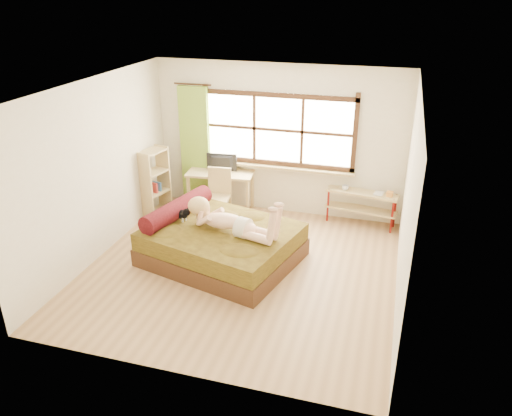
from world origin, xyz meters
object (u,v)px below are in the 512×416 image
(desk, at_px, (220,177))
(woman, at_px, (229,212))
(kitten, at_px, (180,213))
(pipe_shelf, at_px, (362,201))
(chair, at_px, (219,192))
(bookshelf, at_px, (155,182))
(bed, at_px, (219,242))

(desk, bearing_deg, woman, -71.66)
(woman, distance_m, desk, 1.97)
(kitten, bearing_deg, pipe_shelf, 48.19)
(woman, bearing_deg, chair, 130.74)
(kitten, xyz_separation_m, chair, (0.17, 1.28, -0.14))
(bookshelf, bearing_deg, bed, -22.75)
(pipe_shelf, height_order, bookshelf, bookshelf)
(desk, relative_size, bookshelf, 1.01)
(kitten, relative_size, bookshelf, 0.26)
(bookshelf, bearing_deg, chair, 20.56)
(woman, height_order, kitten, woman)
(chair, distance_m, pipe_shelf, 2.53)
(kitten, height_order, chair, chair)
(kitten, distance_m, desk, 1.64)
(bed, relative_size, chair, 2.66)
(kitten, height_order, pipe_shelf, kitten)
(bed, xyz_separation_m, woman, (0.20, -0.06, 0.57))
(woman, xyz_separation_m, bookshelf, (-1.87, 1.28, -0.23))
(chair, height_order, pipe_shelf, chair)
(pipe_shelf, bearing_deg, kitten, -137.77)
(woman, height_order, bookshelf, bookshelf)
(desk, bearing_deg, pipe_shelf, -2.86)
(desk, relative_size, chair, 1.33)
(desk, distance_m, pipe_shelf, 2.59)
(woman, xyz_separation_m, chair, (-0.70, 1.43, -0.33))
(woman, distance_m, kitten, 0.90)
(kitten, distance_m, chair, 1.30)
(bed, relative_size, bookshelf, 2.02)
(bookshelf, bearing_deg, kitten, -35.17)
(kitten, xyz_separation_m, desk, (0.08, 1.64, -0.01))
(kitten, relative_size, pipe_shelf, 0.26)
(pipe_shelf, bearing_deg, chair, -160.34)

